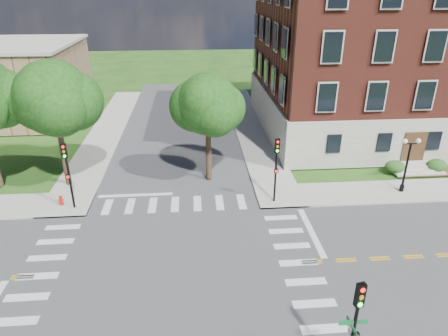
{
  "coord_description": "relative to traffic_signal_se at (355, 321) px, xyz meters",
  "views": [
    {
      "loc": [
        1.52,
        -17.89,
        14.46
      ],
      "look_at": [
        3.45,
        6.25,
        3.2
      ],
      "focal_mm": 32.0,
      "sensor_mm": 36.0,
      "label": 1
    }
  ],
  "objects": [
    {
      "name": "ground",
      "position": [
        -7.2,
        7.41,
        -3.19
      ],
      "size": [
        160.0,
        160.0,
        0.0
      ],
      "primitive_type": "plane",
      "color": "#1D4814",
      "rests_on": "ground"
    },
    {
      "name": "road_ew",
      "position": [
        -7.2,
        7.41,
        -3.18
      ],
      "size": [
        90.0,
        12.0,
        0.01
      ],
      "primitive_type": "cube",
      "color": "#3D3D3F",
      "rests_on": "ground"
    },
    {
      "name": "road_ns",
      "position": [
        -7.2,
        7.41,
        -3.18
      ],
      "size": [
        12.0,
        90.0,
        0.01
      ],
      "primitive_type": "cube",
      "color": "#3D3D3F",
      "rests_on": "ground"
    },
    {
      "name": "sidewalk_ne",
      "position": [
        8.18,
        22.79,
        -3.13
      ],
      "size": [
        34.0,
        34.0,
        0.12
      ],
      "color": "#9E9B93",
      "rests_on": "ground"
    },
    {
      "name": "sidewalk_nw",
      "position": [
        -22.57,
        22.79,
        -3.13
      ],
      "size": [
        34.0,
        34.0,
        0.12
      ],
      "color": "#9E9B93",
      "rests_on": "ground"
    },
    {
      "name": "crosswalk_east",
      "position": [
        0.0,
        7.41,
        -3.19
      ],
      "size": [
        2.2,
        10.2,
        0.02
      ],
      "primitive_type": null,
      "color": "silver",
      "rests_on": "ground"
    },
    {
      "name": "stop_bar_east",
      "position": [
        1.6,
        10.41,
        -3.19
      ],
      "size": [
        0.4,
        5.5,
        0.0
      ],
      "primitive_type": "cube",
      "color": "silver",
      "rests_on": "ground"
    },
    {
      "name": "main_building",
      "position": [
        16.8,
        29.41,
        5.15
      ],
      "size": [
        30.6,
        22.4,
        16.5
      ],
      "color": "#A6A092",
      "rests_on": "ground"
    },
    {
      "name": "tree_c",
      "position": [
        -15.6,
        18.3,
        3.8
      ],
      "size": [
        5.44,
        5.44,
        9.61
      ],
      "color": "#332719",
      "rests_on": "ground"
    },
    {
      "name": "tree_d",
      "position": [
        -4.59,
        18.43,
        3.05
      ],
      "size": [
        4.66,
        4.66,
        8.48
      ],
      "color": "#332719",
      "rests_on": "ground"
    },
    {
      "name": "traffic_signal_se",
      "position": [
        0.0,
        0.0,
        0.0
      ],
      "size": [
        0.36,
        0.41,
        4.8
      ],
      "color": "black",
      "rests_on": "ground"
    },
    {
      "name": "traffic_signal_ne",
      "position": [
        -0.06,
        14.32,
        0.0
      ],
      "size": [
        0.33,
        0.36,
        4.8
      ],
      "color": "black",
      "rests_on": "ground"
    },
    {
      "name": "traffic_signal_nw",
      "position": [
        -14.24,
        14.56,
        0.0
      ],
      "size": [
        0.33,
        0.37,
        4.8
      ],
      "color": "black",
      "rests_on": "ground"
    },
    {
      "name": "twin_lamp_west",
      "position": [
        9.87,
        15.08,
        -0.66
      ],
      "size": [
        1.36,
        0.36,
        4.23
      ],
      "color": "black",
      "rests_on": "ground"
    },
    {
      "name": "fire_hydrant",
      "position": [
        -15.23,
        15.02,
        -2.72
      ],
      "size": [
        0.35,
        0.35,
        0.75
      ],
      "color": "red",
      "rests_on": "ground"
    }
  ]
}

